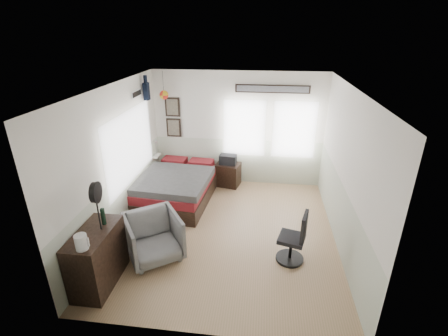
% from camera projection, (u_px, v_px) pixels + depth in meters
% --- Properties ---
extents(ground_plane, '(4.00, 4.50, 0.01)m').
position_uv_depth(ground_plane, '(227.00, 232.00, 6.15)').
color(ground_plane, '#A68559').
extents(room_shell, '(4.02, 4.52, 2.71)m').
position_uv_depth(room_shell, '(224.00, 149.00, 5.69)').
color(room_shell, white).
rests_on(room_shell, ground_plane).
extents(wall_decor, '(3.55, 1.32, 1.44)m').
position_uv_depth(wall_decor, '(188.00, 99.00, 7.22)').
color(wall_decor, black).
rests_on(wall_decor, room_shell).
extents(bed, '(1.61, 2.15, 0.65)m').
position_uv_depth(bed, '(177.00, 187.00, 7.18)').
color(bed, black).
rests_on(bed, ground_plane).
extents(dresser, '(0.48, 1.00, 0.90)m').
position_uv_depth(dresser, '(98.00, 258.00, 4.78)').
color(dresser, black).
rests_on(dresser, ground_plane).
extents(armchair, '(1.17, 1.18, 0.78)m').
position_uv_depth(armchair, '(154.00, 237.00, 5.35)').
color(armchair, gray).
rests_on(armchair, ground_plane).
extents(nightstand, '(0.64, 0.55, 0.56)m').
position_uv_depth(nightstand, '(228.00, 174.00, 7.90)').
color(nightstand, black).
rests_on(nightstand, ground_plane).
extents(task_chair, '(0.50, 0.50, 0.92)m').
position_uv_depth(task_chair, '(294.00, 242.00, 5.26)').
color(task_chair, black).
rests_on(task_chair, ground_plane).
extents(kettle, '(0.19, 0.16, 0.21)m').
position_uv_depth(kettle, '(81.00, 242.00, 4.21)').
color(kettle, silver).
rests_on(kettle, dresser).
extents(bottle, '(0.06, 0.06, 0.26)m').
position_uv_depth(bottle, '(103.00, 216.00, 4.74)').
color(bottle, black).
rests_on(bottle, dresser).
extents(stand_fan, '(0.11, 0.31, 0.75)m').
position_uv_depth(stand_fan, '(96.00, 193.00, 4.44)').
color(stand_fan, black).
rests_on(stand_fan, dresser).
extents(black_bag, '(0.42, 0.29, 0.23)m').
position_uv_depth(black_bag, '(228.00, 159.00, 7.74)').
color(black_bag, black).
rests_on(black_bag, nightstand).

